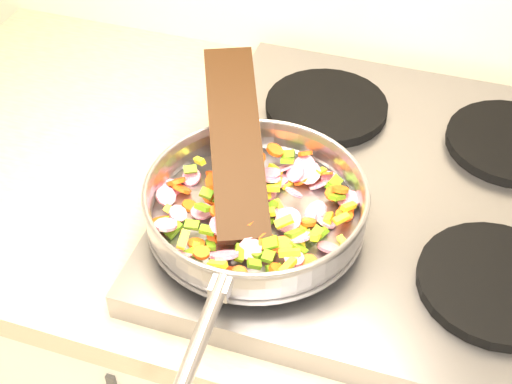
% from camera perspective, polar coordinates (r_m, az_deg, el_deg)
% --- Properties ---
extents(cooktop, '(0.60, 0.60, 0.04)m').
position_cam_1_polar(cooktop, '(1.02, 11.26, -0.47)').
color(cooktop, '#939399').
rests_on(cooktop, counter_top).
extents(grate_fl, '(0.19, 0.19, 0.02)m').
position_cam_1_polar(grate_fl, '(0.92, 1.39, -3.07)').
color(grate_fl, black).
rests_on(grate_fl, cooktop).
extents(grate_fr, '(0.19, 0.19, 0.02)m').
position_cam_1_polar(grate_fr, '(0.91, 18.68, -6.92)').
color(grate_fr, black).
rests_on(grate_fr, cooktop).
extents(grate_bl, '(0.19, 0.19, 0.02)m').
position_cam_1_polar(grate_bl, '(1.12, 5.66, 6.81)').
color(grate_bl, black).
rests_on(grate_bl, cooktop).
extents(grate_br, '(0.19, 0.19, 0.02)m').
position_cam_1_polar(grate_br, '(1.11, 19.76, 3.76)').
color(grate_br, black).
rests_on(grate_br, cooktop).
extents(saute_pan, '(0.32, 0.49, 0.06)m').
position_cam_1_polar(saute_pan, '(0.90, -0.04, -0.94)').
color(saute_pan, '#9E9EA5').
rests_on(saute_pan, grate_fl).
extents(vegetable_heap, '(0.27, 0.26, 0.04)m').
position_cam_1_polar(vegetable_heap, '(0.91, 0.06, -1.33)').
color(vegetable_heap, '#BC1259').
rests_on(vegetable_heap, saute_pan).
extents(wooden_spatula, '(0.17, 0.29, 0.11)m').
position_cam_1_polar(wooden_spatula, '(0.93, -1.65, 4.23)').
color(wooden_spatula, black).
rests_on(wooden_spatula, saute_pan).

